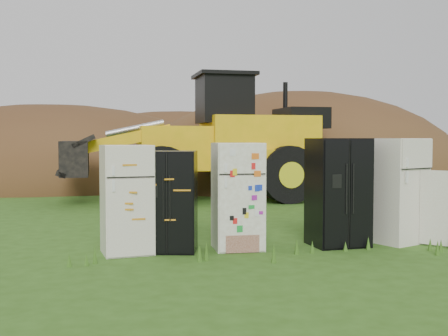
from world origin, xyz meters
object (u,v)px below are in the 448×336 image
at_px(fridge_black_right, 338,192).
at_px(fridge_leftmost, 127,199).
at_px(fridge_sticker, 238,196).
at_px(wheel_loader, 193,137).
at_px(fridge_open_door, 397,191).
at_px(fridge_black_side, 170,201).

bearing_deg(fridge_black_right, fridge_leftmost, 175.19).
relative_size(fridge_sticker, fridge_black_right, 0.96).
bearing_deg(fridge_black_right, wheel_loader, 97.08).
relative_size(fridge_black_right, wheel_loader, 0.24).
height_order(fridge_open_door, wheel_loader, wheel_loader).
xyz_separation_m(fridge_black_right, fridge_open_door, (1.15, 0.08, -0.00)).
distance_m(fridge_sticker, fridge_open_door, 2.92).
distance_m(fridge_open_door, wheel_loader, 7.92).
xyz_separation_m(fridge_leftmost, fridge_black_right, (3.60, -0.03, 0.06)).
distance_m(fridge_sticker, fridge_black_right, 1.77).
bearing_deg(fridge_sticker, fridge_black_side, -179.99).
bearing_deg(fridge_sticker, fridge_open_door, 1.35).
distance_m(fridge_leftmost, fridge_open_door, 4.76).
bearing_deg(fridge_black_side, fridge_sticker, 12.29).
bearing_deg(fridge_sticker, fridge_leftmost, -178.92).
bearing_deg(fridge_leftmost, fridge_black_right, -9.00).
bearing_deg(fridge_sticker, fridge_black_right, -0.81).
relative_size(fridge_open_door, wheel_loader, 0.24).
bearing_deg(wheel_loader, fridge_black_right, -80.59).
relative_size(fridge_black_side, fridge_open_door, 0.89).
bearing_deg(wheel_loader, fridge_sticker, -93.99).
distance_m(fridge_black_right, wheel_loader, 7.69).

